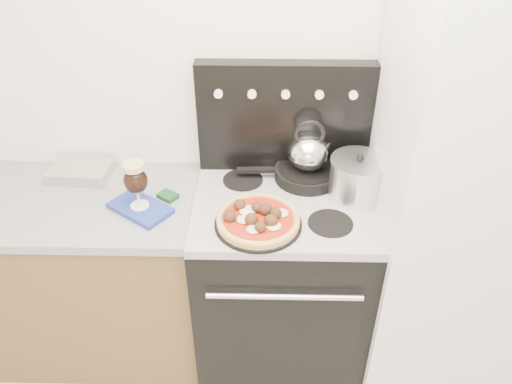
{
  "coord_description": "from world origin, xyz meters",
  "views": [
    {
      "loc": [
        -0.0,
        -0.52,
        2.16
      ],
      "look_at": [
        -0.04,
        1.05,
        1.05
      ],
      "focal_mm": 35.0,
      "sensor_mm": 36.0,
      "label": 1
    }
  ],
  "objects_px": {
    "fridge": "(454,201)",
    "skillet": "(307,173)",
    "tea_kettle": "(309,149)",
    "stock_pot": "(357,179)",
    "base_cabinet": "(53,276)",
    "beer_glass": "(136,185)",
    "oven_mitt": "(140,208)",
    "stove_body": "(281,282)",
    "pizza_pan": "(258,224)",
    "pizza": "(258,218)"
  },
  "relations": [
    {
      "from": "stock_pot",
      "to": "fridge",
      "type": "bearing_deg",
      "value": -10.28
    },
    {
      "from": "pizza_pan",
      "to": "base_cabinet",
      "type": "bearing_deg",
      "value": 169.3
    },
    {
      "from": "beer_glass",
      "to": "pizza_pan",
      "type": "distance_m",
      "value": 0.52
    },
    {
      "from": "base_cabinet",
      "to": "beer_glass",
      "type": "xyz_separation_m",
      "value": [
        0.51,
        -0.08,
        0.6
      ]
    },
    {
      "from": "beer_glass",
      "to": "stock_pot",
      "type": "distance_m",
      "value": 0.91
    },
    {
      "from": "oven_mitt",
      "to": "base_cabinet",
      "type": "bearing_deg",
      "value": 171.21
    },
    {
      "from": "stove_body",
      "to": "pizza",
      "type": "distance_m",
      "value": 0.55
    },
    {
      "from": "beer_glass",
      "to": "skillet",
      "type": "relative_size",
      "value": 0.73
    },
    {
      "from": "oven_mitt",
      "to": "fridge",
      "type": "bearing_deg",
      "value": 1.25
    },
    {
      "from": "beer_glass",
      "to": "stock_pot",
      "type": "xyz_separation_m",
      "value": [
        0.9,
        0.1,
        -0.02
      ]
    },
    {
      "from": "tea_kettle",
      "to": "stock_pot",
      "type": "bearing_deg",
      "value": -19.01
    },
    {
      "from": "base_cabinet",
      "to": "beer_glass",
      "type": "bearing_deg",
      "value": -8.79
    },
    {
      "from": "oven_mitt",
      "to": "stock_pot",
      "type": "relative_size",
      "value": 1.13
    },
    {
      "from": "beer_glass",
      "to": "skillet",
      "type": "bearing_deg",
      "value": 17.79
    },
    {
      "from": "pizza_pan",
      "to": "oven_mitt",
      "type": "bearing_deg",
      "value": 167.37
    },
    {
      "from": "stock_pot",
      "to": "oven_mitt",
      "type": "bearing_deg",
      "value": -173.68
    },
    {
      "from": "fridge",
      "to": "tea_kettle",
      "type": "height_order",
      "value": "fridge"
    },
    {
      "from": "oven_mitt",
      "to": "beer_glass",
      "type": "relative_size",
      "value": 1.22
    },
    {
      "from": "fridge",
      "to": "base_cabinet",
      "type": "bearing_deg",
      "value": 178.41
    },
    {
      "from": "skillet",
      "to": "stove_body",
      "type": "bearing_deg",
      "value": -121.5
    },
    {
      "from": "oven_mitt",
      "to": "skillet",
      "type": "relative_size",
      "value": 0.89
    },
    {
      "from": "fridge",
      "to": "skillet",
      "type": "xyz_separation_m",
      "value": [
        -0.59,
        0.2,
        -0.0
      ]
    },
    {
      "from": "fridge",
      "to": "skillet",
      "type": "distance_m",
      "value": 0.63
    },
    {
      "from": "stove_body",
      "to": "base_cabinet",
      "type": "bearing_deg",
      "value": 178.7
    },
    {
      "from": "stove_body",
      "to": "tea_kettle",
      "type": "height_order",
      "value": "tea_kettle"
    },
    {
      "from": "tea_kettle",
      "to": "pizza_pan",
      "type": "bearing_deg",
      "value": -108.81
    },
    {
      "from": "fridge",
      "to": "oven_mitt",
      "type": "bearing_deg",
      "value": -178.75
    },
    {
      "from": "base_cabinet",
      "to": "oven_mitt",
      "type": "bearing_deg",
      "value": -8.79
    },
    {
      "from": "base_cabinet",
      "to": "pizza_pan",
      "type": "relative_size",
      "value": 4.19
    },
    {
      "from": "skillet",
      "to": "stock_pot",
      "type": "xyz_separation_m",
      "value": [
        0.2,
        -0.13,
        0.06
      ]
    },
    {
      "from": "stock_pot",
      "to": "pizza",
      "type": "bearing_deg",
      "value": -152.85
    },
    {
      "from": "fridge",
      "to": "stock_pot",
      "type": "height_order",
      "value": "fridge"
    },
    {
      "from": "base_cabinet",
      "to": "pizza",
      "type": "xyz_separation_m",
      "value": [
        1.0,
        -0.19,
        0.52
      ]
    },
    {
      "from": "stove_body",
      "to": "fridge",
      "type": "distance_m",
      "value": 0.87
    },
    {
      "from": "skillet",
      "to": "tea_kettle",
      "type": "relative_size",
      "value": 1.46
    },
    {
      "from": "base_cabinet",
      "to": "fridge",
      "type": "height_order",
      "value": "fridge"
    },
    {
      "from": "beer_glass",
      "to": "tea_kettle",
      "type": "height_order",
      "value": "tea_kettle"
    },
    {
      "from": "stove_body",
      "to": "pizza_pan",
      "type": "relative_size",
      "value": 2.54
    },
    {
      "from": "skillet",
      "to": "tea_kettle",
      "type": "height_order",
      "value": "tea_kettle"
    },
    {
      "from": "fridge",
      "to": "skillet",
      "type": "height_order",
      "value": "fridge"
    },
    {
      "from": "stove_body",
      "to": "pizza",
      "type": "bearing_deg",
      "value": -122.85
    },
    {
      "from": "stove_body",
      "to": "pizza",
      "type": "xyz_separation_m",
      "value": [
        -0.11,
        -0.16,
        0.51
      ]
    },
    {
      "from": "pizza",
      "to": "tea_kettle",
      "type": "bearing_deg",
      "value": 57.84
    },
    {
      "from": "pizza",
      "to": "tea_kettle",
      "type": "relative_size",
      "value": 1.65
    },
    {
      "from": "base_cabinet",
      "to": "fridge",
      "type": "xyz_separation_m",
      "value": [
        1.8,
        -0.05,
        0.52
      ]
    },
    {
      "from": "stove_body",
      "to": "fridge",
      "type": "bearing_deg",
      "value": -2.05
    },
    {
      "from": "base_cabinet",
      "to": "pizza",
      "type": "distance_m",
      "value": 1.14
    },
    {
      "from": "stove_body",
      "to": "skillet",
      "type": "height_order",
      "value": "skillet"
    },
    {
      "from": "pizza_pan",
      "to": "pizza",
      "type": "distance_m",
      "value": 0.03
    },
    {
      "from": "fridge",
      "to": "stock_pot",
      "type": "relative_size",
      "value": 8.29
    }
  ]
}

